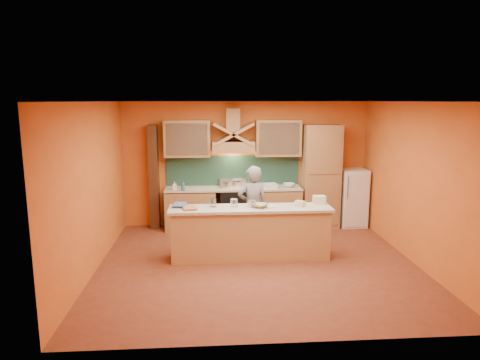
{
  "coord_description": "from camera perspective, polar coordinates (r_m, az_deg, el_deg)",
  "views": [
    {
      "loc": [
        -0.8,
        -7.05,
        2.81
      ],
      "look_at": [
        -0.25,
        0.9,
        1.33
      ],
      "focal_mm": 32.0,
      "sensor_mm": 36.0,
      "label": 1
    }
  ],
  "objects": [
    {
      "name": "pantry_column",
      "position": [
        9.72,
        10.67,
        0.49
      ],
      "size": [
        0.8,
        0.6,
        2.3
      ],
      "primitive_type": "cube",
      "color": "#AA7B4E",
      "rests_on": "floor"
    },
    {
      "name": "backsplash",
      "position": [
        9.68,
        -0.98,
        1.24
      ],
      "size": [
        3.0,
        0.03,
        0.7
      ],
      "primitive_type": "cube",
      "color": "#1C3E35",
      "rests_on": "wall_back"
    },
    {
      "name": "jar_small",
      "position": [
        7.66,
        -3.61,
        -3.02
      ],
      "size": [
        0.14,
        0.14,
        0.15
      ],
      "primitive_type": "cylinder",
      "rotation": [
        0.0,
        0.0,
        -0.29
      ],
      "color": "silver",
      "rests_on": "island_top"
    },
    {
      "name": "floor",
      "position": [
        7.64,
        2.35,
        -11.09
      ],
      "size": [
        5.5,
        5.0,
        0.01
      ],
      "primitive_type": "cube",
      "color": "brown",
      "rests_on": "ground"
    },
    {
      "name": "fridge",
      "position": [
        10.03,
        14.73,
        -2.28
      ],
      "size": [
        0.58,
        0.6,
        1.3
      ],
      "primitive_type": "cube",
      "color": "white",
      "rests_on": "floor"
    },
    {
      "name": "ceiling",
      "position": [
        7.1,
        2.52,
        10.41
      ],
      "size": [
        5.5,
        5.0,
        0.01
      ],
      "primitive_type": "cube",
      "color": "white",
      "rests_on": "wall_back"
    },
    {
      "name": "mixing_bowl",
      "position": [
        7.62,
        2.67,
        -3.42
      ],
      "size": [
        0.35,
        0.35,
        0.07
      ],
      "primitive_type": "imported",
      "rotation": [
        0.0,
        0.0,
        -0.37
      ],
      "color": "silver",
      "rests_on": "island_top"
    },
    {
      "name": "grocery_bag_b",
      "position": [
        7.75,
        7.99,
        -3.14
      ],
      "size": [
        0.21,
        0.2,
        0.1
      ],
      "primitive_type": "cube",
      "rotation": [
        0.0,
        0.0,
        -0.67
      ],
      "color": "beige",
      "rests_on": "island_top"
    },
    {
      "name": "base_cabinet_left",
      "position": [
        9.57,
        -6.58,
        -3.96
      ],
      "size": [
        1.1,
        0.6,
        0.86
      ],
      "primitive_type": "cube",
      "color": "#AA7B4E",
      "rests_on": "floor"
    },
    {
      "name": "stove",
      "position": [
        9.57,
        -0.88,
        -3.77
      ],
      "size": [
        0.6,
        0.58,
        0.9
      ],
      "primitive_type": "cube",
      "color": "black",
      "rests_on": "floor"
    },
    {
      "name": "book_lower",
      "position": [
        7.55,
        -7.67,
        -3.77
      ],
      "size": [
        0.31,
        0.37,
        0.03
      ],
      "primitive_type": "imported",
      "rotation": [
        0.0,
        0.0,
        0.24
      ],
      "color": "#C06844",
      "rests_on": "island_top"
    },
    {
      "name": "island_top",
      "position": [
        7.63,
        1.41,
        -3.85
      ],
      "size": [
        2.9,
        0.62,
        0.05
      ],
      "primitive_type": "cube",
      "color": "beige",
      "rests_on": "island_body"
    },
    {
      "name": "cloth",
      "position": [
        7.67,
        4.23,
        -3.54
      ],
      "size": [
        0.27,
        0.25,
        0.01
      ],
      "primitive_type": "cube",
      "rotation": [
        0.0,
        0.0,
        0.45
      ],
      "color": "beige",
      "rests_on": "island_top"
    },
    {
      "name": "hood_chimney",
      "position": [
        9.43,
        -0.96,
        8.02
      ],
      "size": [
        0.3,
        0.3,
        0.5
      ],
      "primitive_type": "cube",
      "color": "#AA7B4E",
      "rests_on": "wall_back"
    },
    {
      "name": "book_upper",
      "position": [
        7.78,
        -8.9,
        -3.24
      ],
      "size": [
        0.26,
        0.34,
        0.02
      ],
      "primitive_type": "imported",
      "rotation": [
        0.0,
        0.0,
        -0.11
      ],
      "color": "#446197",
      "rests_on": "island_top"
    },
    {
      "name": "pot_small",
      "position": [
        9.62,
        -0.35,
        -0.54
      ],
      "size": [
        0.24,
        0.24,
        0.13
      ],
      "primitive_type": "cylinder",
      "rotation": [
        0.0,
        0.0,
        -0.06
      ],
      "color": "silver",
      "rests_on": "stove"
    },
    {
      "name": "trim_column_left",
      "position": [
        9.63,
        -11.39,
        0.38
      ],
      "size": [
        0.2,
        0.3,
        2.3
      ],
      "primitive_type": "cube",
      "color": "#472816",
      "rests_on": "floor"
    },
    {
      "name": "counter_top",
      "position": [
        9.46,
        -0.88,
        -1.13
      ],
      "size": [
        3.0,
        0.62,
        0.04
      ],
      "primitive_type": "cube",
      "color": "beige",
      "rests_on": "base_cabinet_left"
    },
    {
      "name": "range_hood",
      "position": [
        9.37,
        -0.92,
        4.45
      ],
      "size": [
        0.92,
        0.5,
        0.24
      ],
      "primitive_type": "cube",
      "color": "#AA7B4E",
      "rests_on": "wall_back"
    },
    {
      "name": "upper_cabinet_left",
      "position": [
        9.43,
        -7.05,
        5.5
      ],
      "size": [
        1.0,
        0.35,
        0.8
      ],
      "primitive_type": "cube",
      "color": "#AA7B4E",
      "rests_on": "wall_back"
    },
    {
      "name": "soap_bottle_b",
      "position": [
        9.19,
        -7.61,
        -0.74
      ],
      "size": [
        0.1,
        0.1,
        0.22
      ],
      "primitive_type": "imported",
      "rotation": [
        0.0,
        0.0,
        0.18
      ],
      "color": "#33658C",
      "rests_on": "counter_top"
    },
    {
      "name": "wall_left",
      "position": [
        7.45,
        -19.08,
        -0.99
      ],
      "size": [
        0.02,
        5.0,
        2.8
      ],
      "primitive_type": "cube",
      "color": "orange",
      "rests_on": "floor"
    },
    {
      "name": "wall_back",
      "position": [
        9.69,
        0.78,
        2.15
      ],
      "size": [
        5.5,
        0.02,
        2.8
      ],
      "primitive_type": "cube",
      "color": "orange",
      "rests_on": "floor"
    },
    {
      "name": "kitchen_scale",
      "position": [
        7.65,
        1.59,
        -3.24
      ],
      "size": [
        0.14,
        0.14,
        0.1
      ],
      "primitive_type": "cube",
      "rotation": [
        0.0,
        0.0,
        0.29
      ],
      "color": "silver",
      "rests_on": "island_top"
    },
    {
      "name": "grocery_bag_a",
      "position": [
        8.01,
        10.52,
        -2.61
      ],
      "size": [
        0.23,
        0.18,
        0.14
      ],
      "primitive_type": "cube",
      "rotation": [
        0.0,
        0.0,
        -0.02
      ],
      "color": "#EBE8C1",
      "rests_on": "island_top"
    },
    {
      "name": "island_body",
      "position": [
        7.76,
        1.39,
        -7.28
      ],
      "size": [
        2.8,
        0.55,
        0.88
      ],
      "primitive_type": "cube",
      "color": "tan",
      "rests_on": "floor"
    },
    {
      "name": "upper_cabinet_right",
      "position": [
        9.53,
        5.1,
        5.6
      ],
      "size": [
        1.0,
        0.35,
        0.8
      ],
      "primitive_type": "cube",
      "color": "#AA7B4E",
      "rests_on": "wall_back"
    },
    {
      "name": "jar_large",
      "position": [
        7.65,
        -0.8,
        -3.06
      ],
      "size": [
        0.17,
        0.17,
        0.14
      ],
      "primitive_type": "cylinder",
      "rotation": [
        0.0,
        0.0,
        0.36
      ],
      "color": "white",
      "rests_on": "island_top"
    },
    {
      "name": "person",
      "position": [
        8.23,
        1.7,
        -3.61
      ],
      "size": [
        0.64,
        0.47,
        1.61
      ],
      "primitive_type": "imported",
      "rotation": [
        0.0,
        0.0,
        3.3
      ],
      "color": "gray",
      "rests_on": "floor"
    },
    {
      "name": "pot_large",
      "position": [
        9.44,
        -1.94,
        -0.71
      ],
      "size": [
        0.29,
        0.29,
        0.15
      ],
      "primitive_type": "cylinder",
      "rotation": [
        0.0,
        0.0,
        -0.3
      ],
      "color": "silver",
      "rests_on": "stove"
    },
    {
      "name": "wall_right",
      "position": [
        8.03,
        22.34,
        -0.41
      ],
      "size": [
        0.02,
        5.0,
        2.8
      ],
      "primitive_type": "cube",
      "color": "orange",
      "rests_on": "floor"
    },
    {
      "name": "dish_rack",
      "position": [
        9.42,
        4.01,
        -0.77
      ],
      "size": [
        0.33,
        0.28,
        0.1
      ],
      "primitive_type": "cube",
      "rotation": [
        0.0,
        0.0,
        0.22
      ],
      "color": "white",
      "rests_on": "counter_top"
    },
    {
      "name": "bowl_back",
      "position": [
        9.59,
        6.52,
        -0.68
      ],
      "size": [
        0.27,
        0.27,
        0.08
      ],
      "primitive_type": "imported",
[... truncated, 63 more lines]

